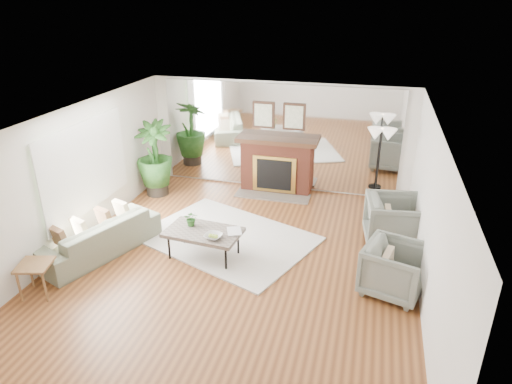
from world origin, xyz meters
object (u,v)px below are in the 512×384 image
(armchair_front, at_px, (394,269))
(floor_lamp, at_px, (381,141))
(side_table, at_px, (35,269))
(fireplace, at_px, (276,164))
(sofa, at_px, (98,236))
(potted_ficus, at_px, (154,156))
(armchair_back, at_px, (393,221))
(coffee_table, at_px, (203,233))

(armchair_front, distance_m, floor_lamp, 3.21)
(side_table, bearing_deg, fireplace, 61.32)
(sofa, bearing_deg, potted_ficus, -155.69)
(armchair_front, bearing_deg, potted_ficus, 80.88)
(sofa, xyz_separation_m, side_table, (-0.20, -1.35, 0.13))
(sofa, height_order, side_table, sofa)
(armchair_back, bearing_deg, floor_lamp, 6.65)
(coffee_table, relative_size, potted_ficus, 0.79)
(armchair_back, bearing_deg, fireplace, 47.67)
(fireplace, xyz_separation_m, sofa, (-2.45, -3.50, -0.34))
(armchair_front, bearing_deg, sofa, 107.90)
(armchair_back, height_order, floor_lamp, floor_lamp)
(armchair_front, height_order, potted_ficus, potted_ficus)
(coffee_table, relative_size, floor_lamp, 0.76)
(coffee_table, height_order, floor_lamp, floor_lamp)
(side_table, bearing_deg, floor_lamp, 42.10)
(armchair_front, relative_size, side_table, 1.55)
(fireplace, xyz_separation_m, potted_ficus, (-2.60, -0.87, 0.26))
(armchair_back, bearing_deg, side_table, 112.55)
(potted_ficus, distance_m, floor_lamp, 4.91)
(armchair_front, height_order, floor_lamp, floor_lamp)
(coffee_table, bearing_deg, side_table, -141.10)
(coffee_table, relative_size, armchair_back, 1.38)
(armchair_front, bearing_deg, coffee_table, 102.74)
(potted_ficus, xyz_separation_m, floor_lamp, (4.85, 0.45, 0.60))
(sofa, distance_m, armchair_front, 5.05)
(side_table, relative_size, floor_lamp, 0.33)
(sofa, height_order, armchair_back, armchair_back)
(armchair_back, bearing_deg, armchair_front, 172.54)
(coffee_table, distance_m, floor_lamp, 4.09)
(armchair_front, relative_size, potted_ficus, 0.52)
(potted_ficus, relative_size, floor_lamp, 0.96)
(coffee_table, bearing_deg, sofa, -170.27)
(sofa, relative_size, side_table, 3.80)
(armchair_front, xyz_separation_m, side_table, (-5.25, -1.44, 0.05))
(side_table, height_order, floor_lamp, floor_lamp)
(fireplace, relative_size, armchair_front, 2.28)
(fireplace, xyz_separation_m, floor_lamp, (2.25, -0.42, 0.86))
(sofa, distance_m, armchair_back, 5.33)
(potted_ficus, bearing_deg, armchair_front, -26.01)
(potted_ficus, bearing_deg, side_table, -90.72)
(coffee_table, xyz_separation_m, armchair_front, (3.18, -0.23, -0.06))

